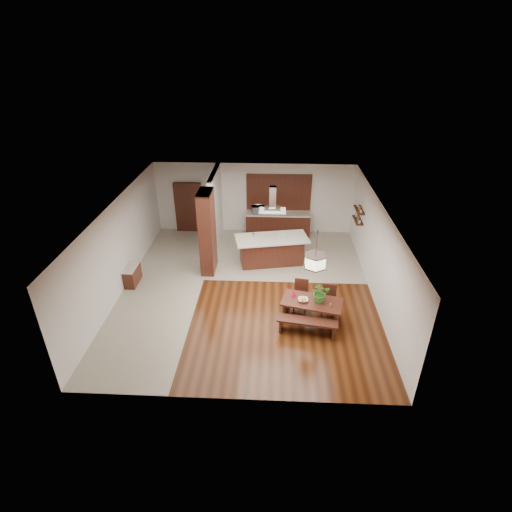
# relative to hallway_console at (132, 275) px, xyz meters

# --- Properties ---
(room_shell) EXTENTS (9.00, 9.04, 2.92)m
(room_shell) POSITION_rel_hallway_console_xyz_m (3.81, -0.20, 1.75)
(room_shell) COLOR #341809
(room_shell) RESTS_ON ground
(tile_hallway) EXTENTS (2.50, 9.00, 0.01)m
(tile_hallway) POSITION_rel_hallway_console_xyz_m (1.06, -0.20, -0.31)
(tile_hallway) COLOR #AFA792
(tile_hallway) RESTS_ON ground
(tile_kitchen) EXTENTS (5.50, 4.00, 0.01)m
(tile_kitchen) POSITION_rel_hallway_console_xyz_m (5.06, 2.30, -0.31)
(tile_kitchen) COLOR #AFA792
(tile_kitchen) RESTS_ON ground
(soffit_band) EXTENTS (8.00, 9.00, 0.02)m
(soffit_band) POSITION_rel_hallway_console_xyz_m (3.81, -0.20, 2.57)
(soffit_band) COLOR #431E10
(soffit_band) RESTS_ON room_shell
(partition_pier) EXTENTS (0.45, 1.00, 2.90)m
(partition_pier) POSITION_rel_hallway_console_xyz_m (2.41, 1.00, 1.14)
(partition_pier) COLOR black
(partition_pier) RESTS_ON ground
(partition_stub) EXTENTS (0.18, 2.40, 2.90)m
(partition_stub) POSITION_rel_hallway_console_xyz_m (2.41, 3.10, 1.14)
(partition_stub) COLOR silver
(partition_stub) RESTS_ON ground
(hallway_console) EXTENTS (0.37, 0.88, 0.63)m
(hallway_console) POSITION_rel_hallway_console_xyz_m (0.00, 0.00, 0.00)
(hallway_console) COLOR black
(hallway_console) RESTS_ON ground
(hallway_doorway) EXTENTS (1.10, 0.20, 2.10)m
(hallway_doorway) POSITION_rel_hallway_console_xyz_m (1.11, 4.20, 0.74)
(hallway_doorway) COLOR black
(hallway_doorway) RESTS_ON ground
(rear_counter) EXTENTS (2.60, 0.62, 0.95)m
(rear_counter) POSITION_rel_hallway_console_xyz_m (4.81, 4.00, 0.16)
(rear_counter) COLOR black
(rear_counter) RESTS_ON ground
(kitchen_window) EXTENTS (2.60, 0.08, 1.50)m
(kitchen_window) POSITION_rel_hallway_console_xyz_m (4.81, 4.26, 1.44)
(kitchen_window) COLOR #A47331
(kitchen_window) RESTS_ON room_shell
(shelf_lower) EXTENTS (0.26, 0.90, 0.04)m
(shelf_lower) POSITION_rel_hallway_console_xyz_m (7.68, 2.40, 1.08)
(shelf_lower) COLOR black
(shelf_lower) RESTS_ON room_shell
(shelf_upper) EXTENTS (0.26, 0.90, 0.04)m
(shelf_upper) POSITION_rel_hallway_console_xyz_m (7.68, 2.40, 1.49)
(shelf_upper) COLOR black
(shelf_upper) RESTS_ON room_shell
(dining_table) EXTENTS (1.82, 1.22, 0.70)m
(dining_table) POSITION_rel_hallway_console_xyz_m (5.76, -1.75, 0.20)
(dining_table) COLOR black
(dining_table) RESTS_ON ground
(dining_bench) EXTENTS (1.69, 0.62, 0.47)m
(dining_bench) POSITION_rel_hallway_console_xyz_m (5.62, -2.33, -0.08)
(dining_bench) COLOR black
(dining_bench) RESTS_ON ground
(dining_chair_left) EXTENTS (0.47, 0.47, 0.94)m
(dining_chair_left) POSITION_rel_hallway_console_xyz_m (5.48, -1.15, 0.15)
(dining_chair_left) COLOR black
(dining_chair_left) RESTS_ON ground
(dining_chair_right) EXTENTS (0.46, 0.46, 0.91)m
(dining_chair_right) POSITION_rel_hallway_console_xyz_m (6.29, -1.36, 0.14)
(dining_chair_right) COLOR black
(dining_chair_right) RESTS_ON ground
(pendant_lantern) EXTENTS (0.64, 0.64, 1.31)m
(pendant_lantern) POSITION_rel_hallway_console_xyz_m (5.76, -1.75, 1.93)
(pendant_lantern) COLOR #FFF3C3
(pendant_lantern) RESTS_ON room_shell
(foliage_plant) EXTENTS (0.53, 0.46, 0.57)m
(foliage_plant) POSITION_rel_hallway_console_xyz_m (5.98, -1.75, 0.67)
(foliage_plant) COLOR #387226
(foliage_plant) RESTS_ON dining_table
(fruit_bowl) EXTENTS (0.30, 0.30, 0.07)m
(fruit_bowl) POSITION_rel_hallway_console_xyz_m (5.51, -1.75, 0.42)
(fruit_bowl) COLOR beige
(fruit_bowl) RESTS_ON dining_table
(napkin_cone) EXTENTS (0.16, 0.16, 0.22)m
(napkin_cone) POSITION_rel_hallway_console_xyz_m (5.25, -1.53, 0.49)
(napkin_cone) COLOR red
(napkin_cone) RESTS_ON dining_table
(gold_ornament) EXTENTS (0.08, 0.08, 0.10)m
(gold_ornament) POSITION_rel_hallway_console_xyz_m (6.25, -2.00, 0.43)
(gold_ornament) COLOR gold
(gold_ornament) RESTS_ON dining_table
(kitchen_island) EXTENTS (2.69, 1.57, 1.04)m
(kitchen_island) POSITION_rel_hallway_console_xyz_m (4.58, 1.57, 0.22)
(kitchen_island) COLOR black
(kitchen_island) RESTS_ON ground
(range_hood) EXTENTS (0.90, 0.55, 0.87)m
(range_hood) POSITION_rel_hallway_console_xyz_m (4.58, 1.58, 2.15)
(range_hood) COLOR silver
(range_hood) RESTS_ON room_shell
(island_cup) EXTENTS (0.16, 0.16, 0.10)m
(island_cup) POSITION_rel_hallway_console_xyz_m (4.98, 1.51, 0.78)
(island_cup) COLOR white
(island_cup) RESTS_ON kitchen_island
(microwave) EXTENTS (0.61, 0.48, 0.30)m
(microwave) POSITION_rel_hallway_console_xyz_m (4.01, 4.00, 0.78)
(microwave) COLOR #ADAFB4
(microwave) RESTS_ON rear_counter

